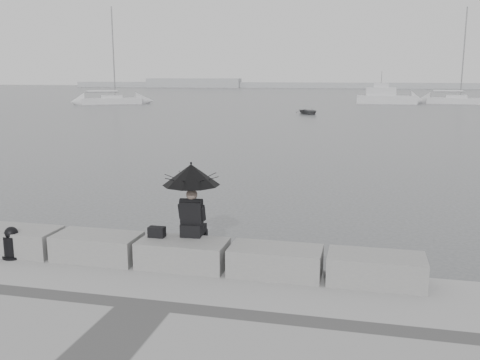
% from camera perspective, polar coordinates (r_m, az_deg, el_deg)
% --- Properties ---
extents(ground, '(360.00, 360.00, 0.00)m').
position_cam_1_polar(ground, '(10.49, -5.19, -10.95)').
color(ground, '#404245').
rests_on(ground, ground).
extents(stone_block_far_left, '(1.60, 0.80, 0.50)m').
position_cam_1_polar(stone_block_far_left, '(11.38, -22.57, -6.00)').
color(stone_block_far_left, slate).
rests_on(stone_block_far_left, promenade).
extents(stone_block_left, '(1.60, 0.80, 0.50)m').
position_cam_1_polar(stone_block_left, '(10.50, -14.96, -6.93)').
color(stone_block_left, slate).
rests_on(stone_block_left, promenade).
extents(stone_block_centre, '(1.60, 0.80, 0.50)m').
position_cam_1_polar(stone_block_centre, '(9.83, -6.11, -7.85)').
color(stone_block_centre, slate).
rests_on(stone_block_centre, promenade).
extents(stone_block_right, '(1.60, 0.80, 0.50)m').
position_cam_1_polar(stone_block_right, '(9.43, 3.80, -8.65)').
color(stone_block_right, slate).
rests_on(stone_block_right, promenade).
extents(stone_block_far_right, '(1.60, 0.80, 0.50)m').
position_cam_1_polar(stone_block_far_right, '(9.32, 14.30, -9.22)').
color(stone_block_far_right, slate).
rests_on(stone_block_far_right, promenade).
extents(seated_person, '(1.06, 1.06, 1.39)m').
position_cam_1_polar(seated_person, '(9.79, -5.23, -0.45)').
color(seated_person, black).
rests_on(seated_person, stone_block_centre).
extents(bag, '(0.30, 0.17, 0.19)m').
position_cam_1_polar(bag, '(10.00, -8.87, -5.50)').
color(bag, black).
rests_on(bag, stone_block_centre).
extents(mooring_bollard, '(0.39, 0.39, 0.62)m').
position_cam_1_polar(mooring_bollard, '(11.12, -23.12, -6.39)').
color(mooring_bollard, black).
rests_on(mooring_bollard, promenade).
extents(distant_landmass, '(180.00, 8.00, 2.80)m').
position_cam_1_polar(distant_landmass, '(164.13, 9.52, 9.96)').
color(distant_landmass, '#9A9D9F').
rests_on(distant_landmass, ground).
extents(sailboat_left, '(8.07, 6.16, 12.90)m').
position_cam_1_polar(sailboat_left, '(75.65, -13.52, 8.28)').
color(sailboat_left, silver).
rests_on(sailboat_left, ground).
extents(sailboat_right, '(7.95, 3.44, 12.90)m').
position_cam_1_polar(sailboat_right, '(79.91, 22.07, 7.91)').
color(sailboat_right, silver).
rests_on(sailboat_right, ground).
extents(motor_cruiser, '(7.98, 2.81, 4.50)m').
position_cam_1_polar(motor_cruiser, '(77.18, 15.37, 8.52)').
color(motor_cruiser, silver).
rests_on(motor_cruiser, ground).
extents(dinghy, '(3.24, 2.78, 0.51)m').
position_cam_1_polar(dinghy, '(55.35, 7.34, 7.27)').
color(dinghy, slate).
rests_on(dinghy, ground).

